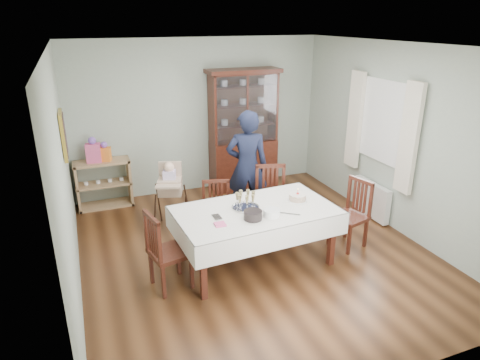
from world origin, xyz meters
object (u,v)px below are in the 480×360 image
chair_far_left (217,226)px  chair_far_right (271,215)px  dining_table (255,236)px  sideboard (104,184)px  gift_bag_pink (93,151)px  chair_end_left (169,265)px  champagne_tray (246,203)px  birthday_cake (297,198)px  woman (247,167)px  chair_end_right (349,227)px  china_cabinet (243,129)px  high_chair (171,202)px  gift_bag_orange (105,152)px

chair_far_left → chair_far_right: 0.83m
dining_table → sideboard: bearing=122.6°
gift_bag_pink → chair_end_left: bearing=-77.2°
chair_far_left → champagne_tray: (0.19, -0.58, 0.56)m
dining_table → chair_end_left: (-1.14, -0.12, -0.10)m
birthday_cake → woman: bearing=100.8°
birthday_cake → chair_end_right: bearing=-7.2°
chair_end_left → birthday_cake: 1.84m
sideboard → gift_bag_pink: bearing=-169.0°
dining_table → gift_bag_pink: 3.15m
gift_bag_pink → sideboard: bearing=11.0°
china_cabinet → chair_far_left: (-1.14, -1.89, -0.86)m
woman → birthday_cake: 1.21m
high_chair → chair_end_right: bearing=-15.2°
sideboard → birthday_cake: size_ratio=3.51×
sideboard → gift_bag_orange: bearing=-15.7°
high_chair → chair_far_left: bearing=-38.2°
champagne_tray → gift_bag_pink: gift_bag_pink is taller
chair_far_left → chair_end_left: chair_end_left is taller
sideboard → chair_far_left: size_ratio=1.01×
woman → chair_end_right: bearing=144.2°
sideboard → chair_far_left: (1.36, -1.91, -0.13)m
birthday_cake → gift_bag_pink: size_ratio=0.60×
chair_end_left → birthday_cake: chair_end_left is taller
birthday_cake → chair_end_left: bearing=-174.7°
chair_far_left → gift_bag_pink: gift_bag_pink is taller
chair_end_right → gift_bag_pink: bearing=-145.3°
high_chair → gift_bag_pink: gift_bag_pink is taller
sideboard → chair_end_left: 2.74m
chair_end_left → sideboard: bearing=-1.3°
china_cabinet → high_chair: (-1.62, -1.14, -0.72)m
dining_table → woman: 1.38m
dining_table → chair_far_right: 0.85m
dining_table → chair_far_left: bearing=113.4°
chair_far_left → gift_bag_orange: 2.38m
chair_far_right → gift_bag_pink: bearing=157.2°
birthday_cake → china_cabinet: bearing=84.5°
chair_end_right → gift_bag_pink: 4.14m
dining_table → woman: bearing=72.5°
chair_end_left → chair_end_right: chair_end_left is taller
dining_table → china_cabinet: china_cabinet is taller
dining_table → chair_end_left: bearing=-174.2°
china_cabinet → sideboard: bearing=179.5°
dining_table → chair_far_right: chair_far_right is taller
chair_far_right → chair_end_right: (0.86, -0.70, -0.02)m
dining_table → china_cabinet: 2.79m
chair_far_right → champagne_tray: size_ratio=2.93×
high_chair → birthday_cake: high_chair is taller
champagne_tray → birthday_cake: 0.72m
china_cabinet → birthday_cake: size_ratio=8.49×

